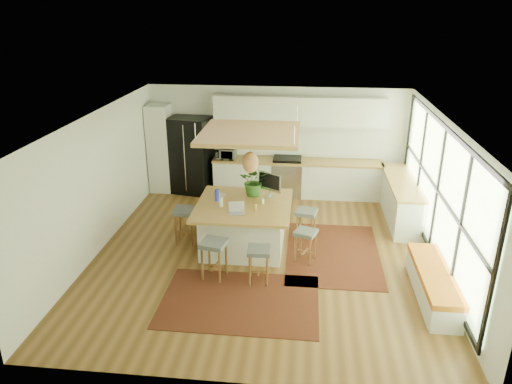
# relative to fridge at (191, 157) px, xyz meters

# --- Properties ---
(floor) EXTENTS (7.00, 7.00, 0.00)m
(floor) POSITION_rel_fridge_xyz_m (2.15, -3.17, -0.93)
(floor) COLOR brown
(floor) RESTS_ON ground
(ceiling) EXTENTS (7.00, 7.00, 0.00)m
(ceiling) POSITION_rel_fridge_xyz_m (2.15, -3.17, 1.78)
(ceiling) COLOR white
(ceiling) RESTS_ON ground
(wall_back) EXTENTS (6.50, 0.00, 6.50)m
(wall_back) POSITION_rel_fridge_xyz_m (2.15, 0.33, 0.42)
(wall_back) COLOR silver
(wall_back) RESTS_ON ground
(wall_front) EXTENTS (6.50, 0.00, 6.50)m
(wall_front) POSITION_rel_fridge_xyz_m (2.15, -6.67, 0.42)
(wall_front) COLOR silver
(wall_front) RESTS_ON ground
(wall_left) EXTENTS (0.00, 7.00, 7.00)m
(wall_left) POSITION_rel_fridge_xyz_m (-1.10, -3.17, 0.42)
(wall_left) COLOR silver
(wall_left) RESTS_ON ground
(wall_right) EXTENTS (0.00, 7.00, 7.00)m
(wall_right) POSITION_rel_fridge_xyz_m (5.40, -3.17, 0.42)
(wall_right) COLOR silver
(wall_right) RESTS_ON ground
(window_wall) EXTENTS (0.10, 6.20, 2.60)m
(window_wall) POSITION_rel_fridge_xyz_m (5.37, -3.17, 0.47)
(window_wall) COLOR black
(window_wall) RESTS_ON wall_right
(pantry) EXTENTS (0.55, 0.60, 2.25)m
(pantry) POSITION_rel_fridge_xyz_m (-0.80, 0.01, 0.20)
(pantry) COLOR silver
(pantry) RESTS_ON floor
(back_counter_base) EXTENTS (4.20, 0.60, 0.88)m
(back_counter_base) POSITION_rel_fridge_xyz_m (2.70, 0.01, -0.49)
(back_counter_base) COLOR silver
(back_counter_base) RESTS_ON floor
(back_counter_top) EXTENTS (4.24, 0.64, 0.05)m
(back_counter_top) POSITION_rel_fridge_xyz_m (2.70, 0.01, -0.03)
(back_counter_top) COLOR olive
(back_counter_top) RESTS_ON back_counter_base
(backsplash) EXTENTS (4.20, 0.02, 0.80)m
(backsplash) POSITION_rel_fridge_xyz_m (2.70, 0.31, 0.43)
(backsplash) COLOR white
(backsplash) RESTS_ON wall_back
(upper_cabinets) EXTENTS (4.20, 0.34, 0.70)m
(upper_cabinets) POSITION_rel_fridge_xyz_m (2.70, 0.15, 1.22)
(upper_cabinets) COLOR silver
(upper_cabinets) RESTS_ON wall_back
(range) EXTENTS (0.76, 0.62, 1.00)m
(range) POSITION_rel_fridge_xyz_m (2.45, 0.01, -0.43)
(range) COLOR #A5A5AA
(range) RESTS_ON floor
(right_counter_base) EXTENTS (0.60, 2.50, 0.88)m
(right_counter_base) POSITION_rel_fridge_xyz_m (5.08, -1.17, -0.49)
(right_counter_base) COLOR silver
(right_counter_base) RESTS_ON floor
(right_counter_top) EXTENTS (0.64, 2.54, 0.05)m
(right_counter_top) POSITION_rel_fridge_xyz_m (5.08, -1.17, -0.03)
(right_counter_top) COLOR olive
(right_counter_top) RESTS_ON right_counter_base
(window_bench) EXTENTS (0.52, 2.00, 0.50)m
(window_bench) POSITION_rel_fridge_xyz_m (5.10, -4.37, -0.68)
(window_bench) COLOR silver
(window_bench) RESTS_ON floor
(ceiling_panel) EXTENTS (1.86, 1.86, 0.80)m
(ceiling_panel) POSITION_rel_fridge_xyz_m (1.85, -2.77, 1.12)
(ceiling_panel) COLOR olive
(ceiling_panel) RESTS_ON ceiling
(rug_near) EXTENTS (2.60, 1.80, 0.01)m
(rug_near) POSITION_rel_fridge_xyz_m (1.92, -4.83, -0.92)
(rug_near) COLOR black
(rug_near) RESTS_ON floor
(rug_right) EXTENTS (1.80, 2.60, 0.01)m
(rug_right) POSITION_rel_fridge_xyz_m (3.51, -3.02, -0.92)
(rug_right) COLOR black
(rug_right) RESTS_ON floor
(fridge) EXTENTS (1.10, 0.93, 1.96)m
(fridge) POSITION_rel_fridge_xyz_m (0.00, 0.00, 0.00)
(fridge) COLOR black
(fridge) RESTS_ON floor
(island) EXTENTS (1.85, 1.85, 0.93)m
(island) POSITION_rel_fridge_xyz_m (1.73, -2.91, -0.46)
(island) COLOR olive
(island) RESTS_ON floor
(stool_near_left) EXTENTS (0.51, 0.51, 0.73)m
(stool_near_left) POSITION_rel_fridge_xyz_m (1.36, -4.15, -0.57)
(stool_near_left) COLOR #4A4F52
(stool_near_left) RESTS_ON floor
(stool_near_right) EXTENTS (0.41, 0.41, 0.66)m
(stool_near_right) POSITION_rel_fridge_xyz_m (2.17, -4.20, -0.57)
(stool_near_right) COLOR #4A4F52
(stool_near_right) RESTS_ON floor
(stool_right_front) EXTENTS (0.49, 0.49, 0.64)m
(stool_right_front) POSITION_rel_fridge_xyz_m (2.97, -3.37, -0.57)
(stool_right_front) COLOR #4A4F52
(stool_right_front) RESTS_ON floor
(stool_right_back) EXTENTS (0.47, 0.47, 0.68)m
(stool_right_back) POSITION_rel_fridge_xyz_m (2.97, -2.51, -0.57)
(stool_right_back) COLOR #4A4F52
(stool_right_back) RESTS_ON floor
(stool_left_side) EXTENTS (0.44, 0.44, 0.75)m
(stool_left_side) POSITION_rel_fridge_xyz_m (0.53, -2.85, -0.57)
(stool_left_side) COLOR #4A4F52
(stool_left_side) RESTS_ON floor
(laptop) EXTENTS (0.35, 0.36, 0.22)m
(laptop) POSITION_rel_fridge_xyz_m (1.66, -3.38, 0.12)
(laptop) COLOR #A5A5AA
(laptop) RESTS_ON island
(monitor) EXTENTS (0.57, 0.47, 0.52)m
(monitor) POSITION_rel_fridge_xyz_m (2.20, -2.46, 0.26)
(monitor) COLOR #A5A5AA
(monitor) RESTS_ON island
(microwave) EXTENTS (0.52, 0.30, 0.34)m
(microwave) POSITION_rel_fridge_xyz_m (0.90, -0.03, 0.17)
(microwave) COLOR #A5A5AA
(microwave) RESTS_ON back_counter_top
(island_plant) EXTENTS (0.57, 0.63, 0.48)m
(island_plant) POSITION_rel_fridge_xyz_m (1.89, -2.42, 0.25)
(island_plant) COLOR #1E4C19
(island_plant) RESTS_ON island
(island_bowl) EXTENTS (0.23, 0.23, 0.05)m
(island_bowl) POSITION_rel_fridge_xyz_m (1.22, -2.57, 0.03)
(island_bowl) COLOR silver
(island_bowl) RESTS_ON island
(island_bottle_0) EXTENTS (0.07, 0.07, 0.19)m
(island_bottle_0) POSITION_rel_fridge_xyz_m (1.18, -2.81, 0.10)
(island_bottle_0) COLOR #3339CC
(island_bottle_0) RESTS_ON island
(island_bottle_1) EXTENTS (0.07, 0.07, 0.19)m
(island_bottle_1) POSITION_rel_fridge_xyz_m (1.33, -3.06, 0.10)
(island_bottle_1) COLOR white
(island_bottle_1) RESTS_ON island
(island_bottle_2) EXTENTS (0.07, 0.07, 0.19)m
(island_bottle_2) POSITION_rel_fridge_xyz_m (1.98, -3.21, 0.10)
(island_bottle_2) COLOR #AF7F3A
(island_bottle_2) RESTS_ON island
(island_bottle_3) EXTENTS (0.07, 0.07, 0.19)m
(island_bottle_3) POSITION_rel_fridge_xyz_m (2.08, -2.86, 0.10)
(island_bottle_3) COLOR silver
(island_bottle_3) RESTS_ON island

